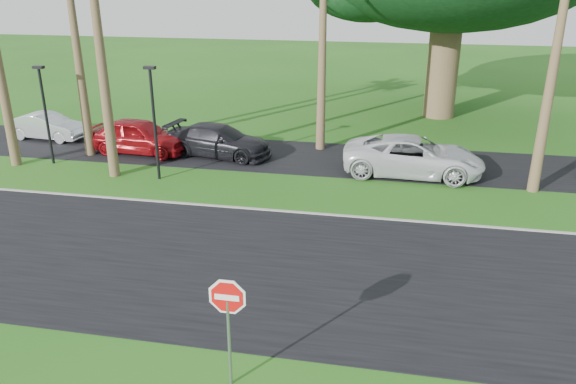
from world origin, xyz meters
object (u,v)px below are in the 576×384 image
Objects in this scene: car_silver at (48,127)px; car_minivan at (413,157)px; car_red at (139,136)px; car_dark at (219,141)px; stop_sign_near at (228,311)px.

car_silver is 18.43m from car_minivan.
car_silver is at bearing 85.56° from car_minivan.
car_red reaches higher than car_silver.
car_red is 0.83× the size of car_minivan.
car_dark reaches higher than car_silver.
car_dark is 0.86× the size of car_minivan.
stop_sign_near is 0.54× the size of car_red.
car_red is at bearing -98.00° from car_silver.
stop_sign_near is 0.65× the size of car_silver.
car_dark is (3.82, 0.28, -0.10)m from car_red.
stop_sign_near is at bearing -132.70° from car_silver.
stop_sign_near is at bearing 166.44° from car_minivan.
stop_sign_near reaches higher than car_minivan.
car_silver is at bearing 93.25° from car_dark.
car_minivan is (8.83, -0.96, 0.08)m from car_dark.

